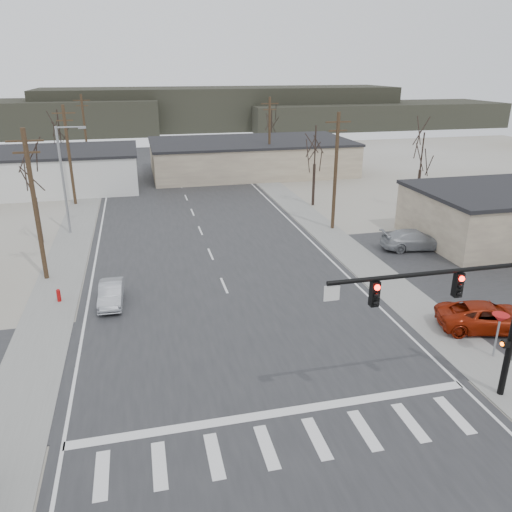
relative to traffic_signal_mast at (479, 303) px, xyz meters
The scene contains 30 objects.
ground 11.07m from the traffic_signal_mast, 141.84° to the left, with size 140.00×140.00×0.00m, color #B9B9B5.
main_road 23.10m from the traffic_signal_mast, 110.42° to the left, with size 18.00×110.00×0.05m, color #27272A.
cross_road 11.07m from the traffic_signal_mast, 141.84° to the left, with size 90.00×10.00×0.04m, color #27272A.
parking_lot 17.81m from the traffic_signal_mast, 45.23° to the left, with size 18.00×20.00×0.03m, color #27272A.
sidewalk_left 32.41m from the traffic_signal_mast, 125.21° to the left, with size 3.00×90.00×0.06m, color gray.
sidewalk_right 26.75m from the traffic_signal_mast, 84.10° to the left, with size 3.00×90.00×0.06m, color gray.
traffic_signal_mast is the anchor object (origin of this frame).
fire_hydrant 23.39m from the traffic_signal_mast, 141.87° to the left, with size 0.24×0.24×0.87m.
yield_sign 5.21m from the traffic_signal_mast, 36.85° to the left, with size 0.80×0.80×2.35m.
building_left_far 52.07m from the traffic_signal_mast, 117.34° to the left, with size 22.30×12.30×4.50m.
building_right_far 50.31m from the traffic_signal_mast, 87.60° to the left, with size 26.30×14.30×4.30m.
building_lot 24.44m from the traffic_signal_mast, 48.50° to the left, with size 14.30×10.30×4.30m.
upole_left_b 26.60m from the traffic_signal_mast, 136.81° to the left, with size 2.20×0.30×10.00m.
upole_left_c 42.85m from the traffic_signal_mast, 116.91° to the left, with size 2.20×0.30×10.00m.
upole_left_d 61.35m from the traffic_signal_mast, 108.43° to the left, with size 2.20×0.30×10.00m.
upole_right_a 24.48m from the traffic_signal_mast, 81.52° to the left, with size 2.20×0.30×10.00m.
upole_right_b 46.35m from the traffic_signal_mast, 85.54° to the left, with size 2.20×0.30×10.00m.
streetlight_main 33.84m from the traffic_signal_mast, 123.54° to the left, with size 2.40×0.25×9.00m.
tree_left_near 33.52m from the traffic_signal_mast, 128.57° to the left, with size 3.30×3.30×7.35m.
tree_right_mid 32.56m from the traffic_signal_mast, 81.86° to the left, with size 3.74×3.74×8.33m.
tree_left_far 56.63m from the traffic_signal_mast, 112.75° to the left, with size 3.96×3.96×8.82m.
tree_right_far 58.64m from the traffic_signal_mast, 83.04° to the left, with size 3.52×3.52×7.84m.
tree_lot 31.55m from the traffic_signal_mast, 63.43° to the left, with size 3.52×3.52×7.84m.
hill_center 102.45m from the traffic_signal_mast, 86.02° to the left, with size 80.00×18.00×9.00m, color #333026.
hill_right 105.03m from the traffic_signal_mast, 66.36° to the left, with size 60.00×18.00×5.50m, color #333026.
sedan_crossing 20.35m from the traffic_signal_mast, 138.57° to the left, with size 1.35×3.86×1.27m, color gray.
car_far_a 51.09m from the traffic_signal_mast, 99.28° to the left, with size 2.39×5.89×1.71m, color black.
car_far_b 66.22m from the traffic_signal_mast, 103.46° to the left, with size 1.61×4.00×1.36m, color black.
car_parked_red 8.22m from the traffic_signal_mast, 45.99° to the left, with size 2.45×5.31×1.48m, color maroon.
car_parked_silver 19.74m from the traffic_signal_mast, 66.07° to the left, with size 2.13×5.24×1.52m, color gray.
Camera 1 is at (-4.87, -21.51, 13.50)m, focal length 35.00 mm.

